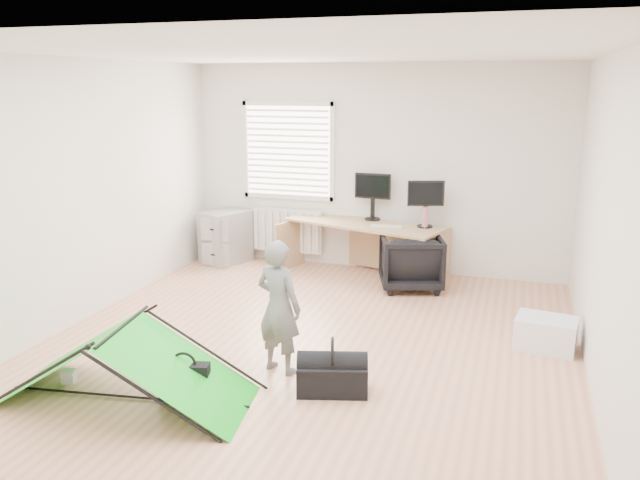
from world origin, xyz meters
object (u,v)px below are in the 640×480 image
(thermos, at_px, (425,218))
(duffel_bag, at_px, (332,378))
(office_chair, at_px, (411,262))
(person, at_px, (279,307))
(filing_cabinet, at_px, (226,237))
(monitor_left, at_px, (373,203))
(monitor_right, at_px, (425,210))
(kite, at_px, (126,363))
(desk, at_px, (362,249))
(laptop_bag, at_px, (185,381))
(storage_crate, at_px, (546,333))

(thermos, xyz_separation_m, duffel_bag, (-0.25, -3.14, -0.70))
(duffel_bag, bearing_deg, office_chair, 71.24)
(person, bearing_deg, filing_cabinet, -41.05)
(monitor_left, relative_size, monitor_right, 1.05)
(monitor_left, height_order, office_chair, monitor_left)
(filing_cabinet, relative_size, kite, 0.36)
(filing_cabinet, height_order, kite, filing_cabinet)
(duffel_bag, bearing_deg, filing_cabinet, 112.38)
(person, bearing_deg, monitor_left, -75.97)
(desk, bearing_deg, office_chair, -10.17)
(filing_cabinet, xyz_separation_m, laptop_bag, (1.44, -3.66, -0.21))
(monitor_left, bearing_deg, thermos, -18.37)
(desk, height_order, filing_cabinet, filing_cabinet)
(thermos, bearing_deg, duffel_bag, -94.59)
(monitor_right, bearing_deg, laptop_bag, -128.94)
(person, distance_m, duffel_bag, 0.76)
(thermos, bearing_deg, filing_cabinet, 178.87)
(office_chair, height_order, laptop_bag, office_chair)
(laptop_bag, bearing_deg, monitor_right, 55.73)
(kite, height_order, laptop_bag, kite)
(thermos, relative_size, laptop_bag, 0.67)
(storage_crate, bearing_deg, person, -151.48)
(desk, xyz_separation_m, filing_cabinet, (-1.97, 0.01, 0.01))
(desk, xyz_separation_m, monitor_left, (0.07, 0.23, 0.57))
(filing_cabinet, xyz_separation_m, person, (1.97, -2.96, 0.23))
(thermos, xyz_separation_m, laptop_bag, (-1.33, -3.61, -0.68))
(office_chair, xyz_separation_m, storage_crate, (1.53, -1.40, -0.18))
(laptop_bag, distance_m, duffel_bag, 1.18)
(monitor_left, height_order, monitor_right, monitor_left)
(kite, distance_m, laptop_bag, 0.48)
(filing_cabinet, relative_size, person, 0.61)
(monitor_left, height_order, kite, monitor_left)
(laptop_bag, bearing_deg, storage_crate, 20.31)
(office_chair, distance_m, kite, 3.82)
(office_chair, height_order, duffel_bag, office_chair)
(monitor_right, distance_m, kite, 4.24)
(kite, height_order, duffel_bag, kite)
(desk, relative_size, office_chair, 2.76)
(storage_crate, xyz_separation_m, duffel_bag, (-1.67, -1.44, -0.03))
(desk, height_order, monitor_left, monitor_left)
(desk, height_order, storage_crate, desk)
(filing_cabinet, relative_size, laptop_bag, 1.81)
(monitor_right, bearing_deg, kite, -133.88)
(monitor_left, distance_m, thermos, 0.79)
(person, bearing_deg, desk, -74.65)
(filing_cabinet, distance_m, storage_crate, 4.55)
(monitor_left, relative_size, kite, 0.24)
(filing_cabinet, distance_m, laptop_bag, 3.94)
(office_chair, distance_m, person, 2.71)
(filing_cabinet, distance_m, monitor_right, 2.82)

